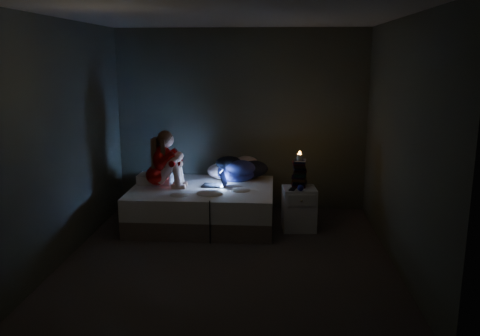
# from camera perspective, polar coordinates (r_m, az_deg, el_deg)

# --- Properties ---
(floor) EXTENTS (3.60, 3.80, 0.02)m
(floor) POSITION_cam_1_polar(r_m,az_deg,el_deg) (5.61, -1.25, -10.36)
(floor) COLOR #3D3531
(floor) RESTS_ON ground
(ceiling) EXTENTS (3.60, 3.80, 0.02)m
(ceiling) POSITION_cam_1_polar(r_m,az_deg,el_deg) (5.18, -1.40, 17.38)
(ceiling) COLOR silver
(ceiling) RESTS_ON ground
(wall_back) EXTENTS (3.60, 0.02, 2.60)m
(wall_back) POSITION_cam_1_polar(r_m,az_deg,el_deg) (7.12, 0.12, 5.55)
(wall_back) COLOR #3F403B
(wall_back) RESTS_ON ground
(wall_front) EXTENTS (3.60, 0.02, 2.60)m
(wall_front) POSITION_cam_1_polar(r_m,az_deg,el_deg) (3.38, -4.35, -2.54)
(wall_front) COLOR #3F403B
(wall_front) RESTS_ON ground
(wall_left) EXTENTS (0.02, 3.80, 2.60)m
(wall_left) POSITION_cam_1_polar(r_m,az_deg,el_deg) (5.70, -19.79, 2.99)
(wall_left) COLOR #3F403B
(wall_left) RESTS_ON ground
(wall_right) EXTENTS (0.02, 3.80, 2.60)m
(wall_right) POSITION_cam_1_polar(r_m,az_deg,el_deg) (5.38, 18.27, 2.57)
(wall_right) COLOR #3F403B
(wall_right) RESTS_ON ground
(bed) EXTENTS (1.86, 1.39, 0.51)m
(bed) POSITION_cam_1_polar(r_m,az_deg,el_deg) (6.60, -4.33, -4.36)
(bed) COLOR silver
(bed) RESTS_ON ground
(pillow) EXTENTS (0.45, 0.32, 0.13)m
(pillow) POSITION_cam_1_polar(r_m,az_deg,el_deg) (6.78, -9.81, -1.24)
(pillow) COLOR silver
(pillow) RESTS_ON bed
(woman) EXTENTS (0.48, 0.32, 0.76)m
(woman) POSITION_cam_1_polar(r_m,az_deg,el_deg) (6.52, -9.64, 1.06)
(woman) COLOR #AA1712
(woman) RESTS_ON bed
(laptop) EXTENTS (0.33, 0.25, 0.22)m
(laptop) POSITION_cam_1_polar(r_m,az_deg,el_deg) (6.53, -3.08, -1.19)
(laptop) COLOR black
(laptop) RESTS_ON bed
(clothes_pile) EXTENTS (0.65, 0.55, 0.36)m
(clothes_pile) POSITION_cam_1_polar(r_m,az_deg,el_deg) (6.84, -0.48, 0.06)
(clothes_pile) COLOR navy
(clothes_pile) RESTS_ON bed
(nightstand) EXTENTS (0.45, 0.41, 0.56)m
(nightstand) POSITION_cam_1_polar(r_m,az_deg,el_deg) (6.41, 6.86, -4.72)
(nightstand) COLOR white
(nightstand) RESTS_ON ground
(book_stack) EXTENTS (0.19, 0.25, 0.35)m
(book_stack) POSITION_cam_1_polar(r_m,az_deg,el_deg) (6.37, 6.89, -0.59)
(book_stack) COLOR black
(book_stack) RESTS_ON nightstand
(candle) EXTENTS (0.07, 0.07, 0.08)m
(candle) POSITION_cam_1_polar(r_m,az_deg,el_deg) (6.32, 6.94, 1.32)
(candle) COLOR beige
(candle) RESTS_ON book_stack
(phone) EXTENTS (0.11, 0.16, 0.01)m
(phone) POSITION_cam_1_polar(r_m,az_deg,el_deg) (6.25, 6.04, -2.43)
(phone) COLOR black
(phone) RESTS_ON nightstand
(blue_orb) EXTENTS (0.08, 0.08, 0.08)m
(blue_orb) POSITION_cam_1_polar(r_m,az_deg,el_deg) (6.17, 6.91, -2.32)
(blue_orb) COLOR navy
(blue_orb) RESTS_ON nightstand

